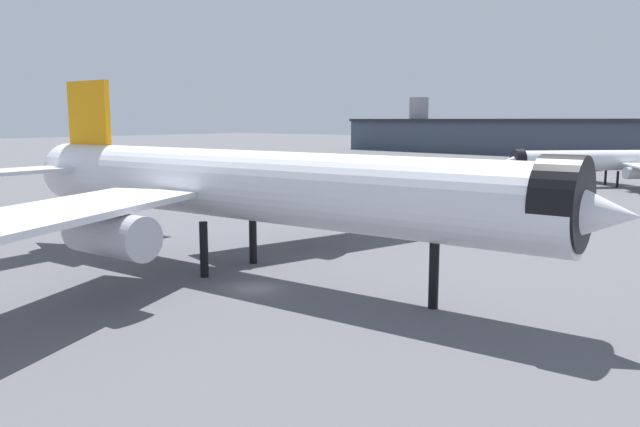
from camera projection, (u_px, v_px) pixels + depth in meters
ground at (255, 289)px, 53.65m from camera, size 900.00×900.00×0.00m
airliner_near_gate at (248, 187)px, 57.71m from camera, size 66.05×60.31×18.80m
airliner_far_taxiway at (605, 161)px, 134.70m from camera, size 37.90×37.00×12.73m
terminal_building at (546, 137)px, 252.35m from camera, size 193.75×48.71×24.81m
service_truck_front at (548, 226)px, 75.77m from camera, size 4.10×5.96×3.00m
baggage_tug_wing at (317, 205)px, 98.39m from camera, size 3.31×2.09×1.85m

